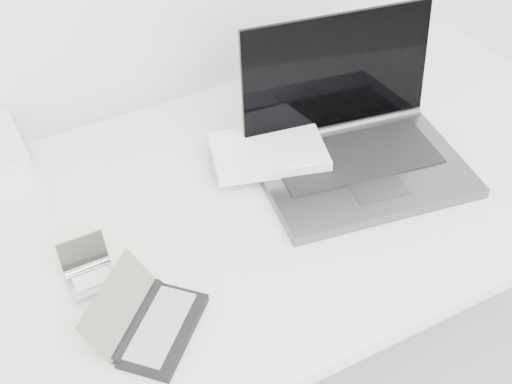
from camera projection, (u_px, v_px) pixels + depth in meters
name	position (u px, v px, depth m)	size (l,w,h in m)	color
desk	(260.00, 215.00, 1.45)	(1.60, 0.80, 0.73)	white
laptop_large	(338.00, 144.00, 1.48)	(0.52, 0.41, 0.28)	#515456
pda_silver	(90.00, 273.00, 1.26)	(0.08, 0.09, 0.07)	#BABABE
palmtop_charcoal	(151.00, 323.00, 1.17)	(0.23, 0.23, 0.08)	black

